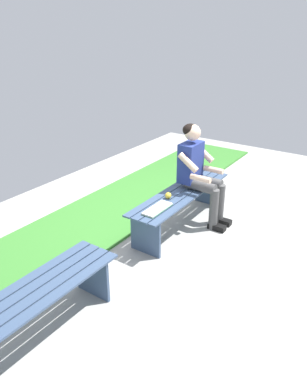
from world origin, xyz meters
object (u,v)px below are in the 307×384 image
(bench_near, at_px, (181,200))
(bench_far, at_px, (23,311))
(book_open, at_px, (157,209))
(apple, at_px, (168,196))
(person_seated, at_px, (199,170))

(bench_near, height_order, bench_far, same)
(bench_far, height_order, book_open, book_open)
(apple, bearing_deg, book_open, 10.29)
(bench_far, distance_m, person_seated, 2.65)
(bench_near, xyz_separation_m, person_seated, (-0.24, 0.10, 0.35))
(bench_far, xyz_separation_m, book_open, (-1.82, 0.02, 0.12))
(bench_near, relative_size, person_seated, 1.41)
(bench_near, height_order, book_open, book_open)
(bench_near, bearing_deg, apple, -8.58)
(apple, height_order, book_open, apple)
(bench_far, relative_size, person_seated, 1.38)
(person_seated, height_order, book_open, person_seated)
(bench_far, xyz_separation_m, person_seated, (-2.63, 0.10, 0.35))
(book_open, bearing_deg, bench_far, -0.32)
(bench_near, xyz_separation_m, bench_far, (2.39, -0.00, -0.00))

